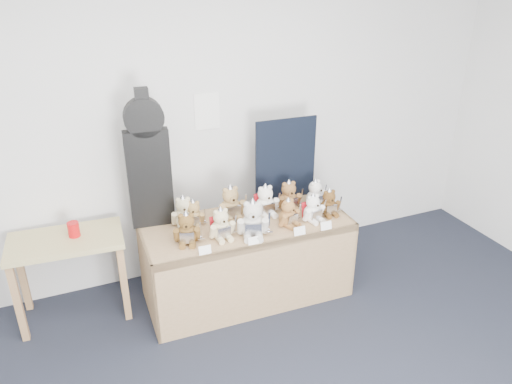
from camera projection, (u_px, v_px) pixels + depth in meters
name	position (u px, v px, depth m)	size (l,w,h in m)	color
room_shell	(207.00, 111.00, 4.03)	(6.00, 6.00, 6.00)	silver
display_table	(249.00, 243.00, 3.90)	(1.64, 0.72, 0.68)	#916F49
side_table	(67.00, 253.00, 3.72)	(0.85, 0.51, 0.68)	tan
guitar_case	(148.00, 161.00, 3.66)	(0.33, 0.13, 1.07)	black
navy_board	(286.00, 160.00, 4.15)	(0.53, 0.02, 0.71)	black
red_cup	(74.00, 229.00, 3.67)	(0.08, 0.08, 0.11)	red
teddy_front_far_left	(187.00, 230.00, 3.58)	(0.22, 0.20, 0.27)	brown
teddy_front_left	(221.00, 225.00, 3.65)	(0.22, 0.19, 0.27)	beige
teddy_front_centre	(253.00, 220.00, 3.66)	(0.26, 0.25, 0.32)	beige
teddy_front_right	(288.00, 214.00, 3.82)	(0.21, 0.19, 0.25)	#99683A
teddy_front_far_right	(313.00, 209.00, 3.89)	(0.21, 0.18, 0.25)	white
teddy_front_end	(329.00, 203.00, 3.99)	(0.20, 0.16, 0.24)	brown
teddy_back_left	(184.00, 213.00, 3.82)	(0.22, 0.19, 0.27)	beige
teddy_back_centre_left	(231.00, 204.00, 3.92)	(0.25, 0.20, 0.30)	#A78653
teddy_back_centre_right	(265.00, 202.00, 3.98)	(0.23, 0.19, 0.29)	white
teddy_back_right	(289.00, 197.00, 4.06)	(0.23, 0.19, 0.28)	brown
teddy_back_end	(316.00, 194.00, 4.13)	(0.21, 0.20, 0.25)	white
teddy_back_far_left	(194.00, 214.00, 3.82)	(0.19, 0.18, 0.24)	#997947
entry_card_a	(205.00, 250.00, 3.47)	(0.09, 0.00, 0.06)	white
entry_card_b	(253.00, 241.00, 3.59)	(0.08, 0.00, 0.06)	white
entry_card_c	(300.00, 231.00, 3.71)	(0.09, 0.00, 0.07)	white
entry_card_d	(326.00, 226.00, 3.78)	(0.09, 0.00, 0.07)	white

